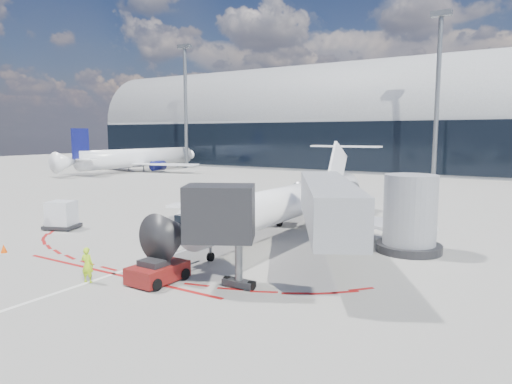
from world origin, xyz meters
The scene contains 13 objects.
ground centered at (0.00, 0.00, 0.00)m, with size 260.00×260.00×0.00m, color gray.
apron_centerline centered at (0.00, 2.00, 0.01)m, with size 0.25×40.00×0.01m, color silver.
apron_stop_bar centered at (0.00, -11.50, 0.01)m, with size 14.00×0.25×0.01m, color maroon.
terminal_building centered at (0.00, 64.97, 8.52)m, with size 150.00×24.15×24.00m.
jet_bridge centered at (9.79, -3.01, 3.01)m, with size 10.03×15.20×4.90m.
light_mast_west centered at (-45.00, 48.00, 12.50)m, with size 0.70×0.70×25.00m, color slate.
light_mast_centre centered at (5.00, 48.00, 12.50)m, with size 0.70×0.70×25.00m, color slate.
regional_jet centered at (2.87, 2.69, 2.21)m, with size 21.45×26.45×6.62m.
pushback_tug centered at (2.86, -11.23, 0.52)m, with size 2.01×4.58×1.18m.
ramp_worker centered at (-0.03, -13.09, 0.89)m, with size 0.65×0.42×1.77m, color #B8F219.
uld_container centered at (-12.34, -5.69, 1.07)m, with size 2.86×2.67×2.15m.
safety_cone_left centered at (-9.16, -12.06, 0.26)m, with size 0.38×0.38×0.53m, color #FF4D05.
bg_airliner_0 centered at (-47.90, 37.16, 5.11)m, with size 31.62×33.48×10.23m, color white, non-canonical shape.
Camera 1 is at (18.38, -27.31, 7.28)m, focal length 32.00 mm.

